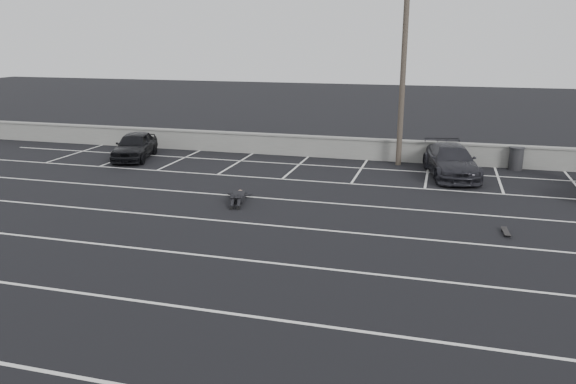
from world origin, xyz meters
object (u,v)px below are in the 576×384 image
(car_right, at_px, (451,161))
(trash_bin, at_px, (516,158))
(car_left, at_px, (135,146))
(utility_pole, at_px, (404,60))
(skateboard, at_px, (506,232))
(person, at_px, (239,193))

(car_right, distance_m, trash_bin, 3.56)
(car_left, xyz_separation_m, trash_bin, (18.12, 2.56, -0.13))
(car_right, height_order, trash_bin, car_right)
(utility_pole, xyz_separation_m, skateboard, (4.07, -9.03, -4.85))
(trash_bin, xyz_separation_m, person, (-10.55, -8.08, -0.29))
(car_left, relative_size, trash_bin, 3.72)
(utility_pole, relative_size, skateboard, 13.79)
(car_right, bearing_deg, person, -153.89)
(trash_bin, height_order, skateboard, trash_bin)
(trash_bin, distance_m, person, 13.29)
(person, bearing_deg, trash_bin, 23.74)
(car_left, distance_m, utility_pole, 13.69)
(car_left, relative_size, person, 1.50)
(utility_pole, height_order, trash_bin, utility_pole)
(car_left, xyz_separation_m, car_right, (15.23, 0.49, 0.00))
(car_left, relative_size, car_right, 0.85)
(car_left, bearing_deg, trash_bin, -6.31)
(car_left, height_order, skateboard, car_left)
(car_right, distance_m, skateboard, 7.58)
(car_right, bearing_deg, skateboard, -89.21)
(trash_bin, relative_size, skateboard, 1.50)
(utility_pole, bearing_deg, car_right, -34.88)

